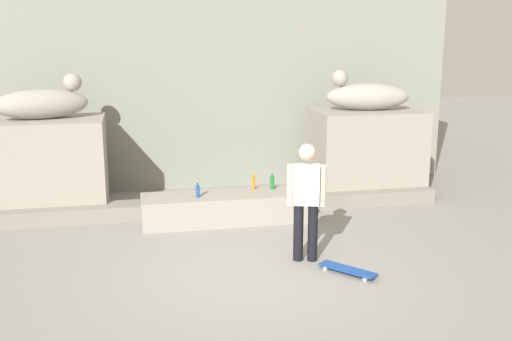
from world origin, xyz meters
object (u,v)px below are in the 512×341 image
object	(u,v)px
statue_reclining_left	(43,103)
skater	(306,197)
bottle_blue	(198,191)
statue_reclining_right	(366,96)
bottle_orange	(253,182)
bottle_green	(272,182)
skateboard	(347,270)

from	to	relation	value
statue_reclining_left	skater	world-z (taller)	statue_reclining_left
statue_reclining_left	bottle_blue	xyz separation A→B (m)	(2.50, -1.37, -1.36)
statue_reclining_right	bottle_orange	distance (m)	2.96
bottle_blue	bottle_orange	bearing A→B (deg)	18.30
bottle_green	bottle_blue	bearing A→B (deg)	-168.77
bottle_blue	statue_reclining_left	bearing A→B (deg)	151.38
bottle_blue	skater	bearing A→B (deg)	-55.57
skateboard	bottle_green	bearing A→B (deg)	147.96
skater	bottle_green	world-z (taller)	skater
skater	skateboard	size ratio (longest dim) A/B	2.25
skateboard	bottle_blue	xyz separation A→B (m)	(-1.71, 2.50, 0.53)
statue_reclining_left	bottle_green	distance (m)	4.20
statue_reclining_left	bottle_orange	xyz separation A→B (m)	(3.51, -1.03, -1.35)
skateboard	bottle_green	distance (m)	2.84
bottle_orange	statue_reclining_left	bearing A→B (deg)	163.60
skater	bottle_orange	xyz separation A→B (m)	(-0.29, 2.23, -0.31)
bottle_green	skateboard	bearing A→B (deg)	-82.08
statue_reclining_right	bottle_green	distance (m)	2.73
bottle_green	bottle_orange	size ratio (longest dim) A/B	0.99
statue_reclining_left	bottle_blue	distance (m)	3.16
bottle_orange	skater	bearing A→B (deg)	-82.56
statue_reclining_right	bottle_green	xyz separation A→B (m)	(-2.11, -1.10, -1.35)
statue_reclining_left	skater	size ratio (longest dim) A/B	1.01
bottle_green	bottle_blue	distance (m)	1.35
skater	statue_reclining_left	bearing A→B (deg)	155.42
bottle_orange	bottle_blue	size ratio (longest dim) A/B	1.13
bottle_orange	bottle_blue	distance (m)	1.06
statue_reclining_right	bottle_green	world-z (taller)	statue_reclining_right
statue_reclining_left	skater	distance (m)	5.11
skater	bottle_blue	bearing A→B (deg)	140.46
skater	bottle_blue	world-z (taller)	skater
statue_reclining_right	skateboard	bearing A→B (deg)	76.14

